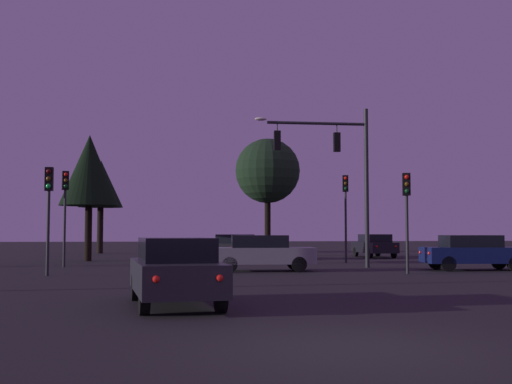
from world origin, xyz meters
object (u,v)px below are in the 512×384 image
Objects in this scene: car_parked_lot at (374,245)px; traffic_light_corner_right at (407,202)px; traffic_light_median at (49,198)px; tree_left_far at (101,185)px; tree_center_horizon at (268,171)px; car_nearside_lane at (175,270)px; tree_behind_sign at (89,171)px; traffic_light_far_side at (346,201)px; traffic_light_corner_left at (65,199)px; car_far_lane at (236,246)px; car_crossing_left at (473,252)px; traffic_signal_mast_arm at (337,161)px; car_crossing_right at (262,252)px.

traffic_light_corner_right is at bearing -104.79° from car_parked_lot.
tree_left_far reaches higher than traffic_light_median.
tree_left_far is (-0.35, 26.44, 2.47)m from traffic_light_median.
tree_left_far is at bearing 148.62° from tree_center_horizon.
tree_behind_sign is (-4.31, 23.43, 4.39)m from car_nearside_lane.
tree_behind_sign is at bearing 100.43° from car_nearside_lane.
traffic_light_median is at bearing 112.68° from car_nearside_lane.
traffic_light_corner_left is at bearing -171.00° from traffic_light_far_side.
car_crossing_left is at bearing -55.01° from car_far_lane.
traffic_light_corner_right is at bearing -91.78° from traffic_light_far_side.
car_crossing_left is (3.74, 1.85, -2.06)m from traffic_light_corner_right.
car_far_lane is 16.43m from tree_left_far.
traffic_light_far_side is 8.67m from car_crossing_left.
traffic_signal_mast_arm is 17.08m from car_nearside_lane.
car_nearside_lane is at bearing -100.09° from car_far_lane.
traffic_signal_mast_arm reaches higher than car_parked_lot.
traffic_signal_mast_arm is 1.57× the size of traffic_light_far_side.
car_nearside_lane is 13.10m from car_crossing_right.
car_crossing_left is (5.25, -2.82, -4.17)m from traffic_signal_mast_arm.
traffic_light_corner_left is 1.11× the size of traffic_light_median.
car_crossing_left is at bearing -65.40° from traffic_light_far_side.
traffic_signal_mast_arm is at bearing 151.72° from car_crossing_left.
traffic_light_corner_right is 0.84× the size of traffic_light_far_side.
tree_behind_sign is (-13.73, 13.55, 2.34)m from traffic_light_corner_right.
car_crossing_left is at bearing -54.74° from tree_left_far.
car_nearside_lane is 0.62× the size of tree_behind_sign.
car_nearside_lane is 24.22m from tree_behind_sign.
traffic_light_median reaches higher than car_parked_lot.
traffic_light_corner_right is 0.55× the size of tree_behind_sign.
traffic_signal_mast_arm is 0.91× the size of tree_center_horizon.
car_nearside_lane is at bearing -116.76° from traffic_light_far_side.
traffic_light_median is at bearing -121.53° from tree_center_horizon.
traffic_light_corner_left reaches higher than car_crossing_right.
car_far_lane is at bearing 79.91° from car_nearside_lane.
car_nearside_lane is (-9.42, -9.88, -2.06)m from traffic_light_corner_right.
car_far_lane is at bearing -167.92° from car_parked_lot.
car_far_lane is 9.66m from car_parked_lot.
car_nearside_lane and car_parked_lot have the same top height.
tree_left_far reaches higher than car_far_lane.
traffic_light_median is at bearing -168.43° from car_crossing_right.
traffic_signal_mast_arm reaches higher than tree_left_far.
traffic_light_far_side is 0.65× the size of tree_behind_sign.
traffic_light_corner_right is 6.36m from car_crossing_right.
car_crossing_left is at bearing -4.69° from car_crossing_right.
traffic_light_corner_left reaches higher than car_crossing_left.
car_crossing_left is 31.52m from tree_left_far.
traffic_signal_mast_arm is 1.64× the size of traffic_light_corner_left.
tree_center_horizon is at bearing 103.25° from traffic_light_far_side.
traffic_light_corner_right is 0.88× the size of car_far_lane.
car_crossing_left is 14.65m from car_parked_lot.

